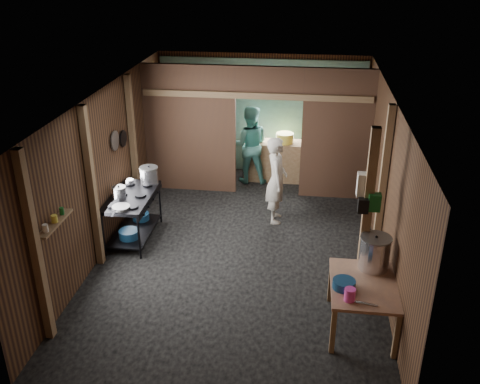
# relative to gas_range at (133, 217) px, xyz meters

# --- Properties ---
(floor) EXTENTS (4.50, 7.00, 0.00)m
(floor) POSITION_rel_gas_range_xyz_m (1.88, -0.03, -0.41)
(floor) COLOR black
(floor) RESTS_ON ground
(ceiling) EXTENTS (4.50, 7.00, 0.00)m
(ceiling) POSITION_rel_gas_range_xyz_m (1.88, -0.03, 2.19)
(ceiling) COLOR #464646
(ceiling) RESTS_ON ground
(wall_back) EXTENTS (4.50, 0.00, 2.60)m
(wall_back) POSITION_rel_gas_range_xyz_m (1.88, 3.47, 0.89)
(wall_back) COLOR brown
(wall_back) RESTS_ON ground
(wall_front) EXTENTS (4.50, 0.00, 2.60)m
(wall_front) POSITION_rel_gas_range_xyz_m (1.88, -3.53, 0.89)
(wall_front) COLOR brown
(wall_front) RESTS_ON ground
(wall_left) EXTENTS (0.00, 7.00, 2.60)m
(wall_left) POSITION_rel_gas_range_xyz_m (-0.37, -0.03, 0.89)
(wall_left) COLOR brown
(wall_left) RESTS_ON ground
(wall_right) EXTENTS (0.00, 7.00, 2.60)m
(wall_right) POSITION_rel_gas_range_xyz_m (4.13, -0.03, 0.89)
(wall_right) COLOR brown
(wall_right) RESTS_ON ground
(partition_left) EXTENTS (1.85, 0.10, 2.60)m
(partition_left) POSITION_rel_gas_range_xyz_m (0.55, 2.17, 0.89)
(partition_left) COLOR #553421
(partition_left) RESTS_ON floor
(partition_right) EXTENTS (1.35, 0.10, 2.60)m
(partition_right) POSITION_rel_gas_range_xyz_m (3.46, 2.17, 0.89)
(partition_right) COLOR #553421
(partition_right) RESTS_ON floor
(partition_header) EXTENTS (1.30, 0.10, 0.60)m
(partition_header) POSITION_rel_gas_range_xyz_m (2.13, 2.17, 1.89)
(partition_header) COLOR #553421
(partition_header) RESTS_ON wall_back
(turquoise_panel) EXTENTS (4.40, 0.06, 2.50)m
(turquoise_panel) POSITION_rel_gas_range_xyz_m (1.88, 3.41, 0.84)
(turquoise_panel) COLOR #669B97
(turquoise_panel) RESTS_ON wall_back
(back_counter) EXTENTS (1.20, 0.50, 0.85)m
(back_counter) POSITION_rel_gas_range_xyz_m (2.18, 2.92, 0.01)
(back_counter) COLOR #9A8159
(back_counter) RESTS_ON floor
(wall_clock) EXTENTS (0.20, 0.03, 0.20)m
(wall_clock) POSITION_rel_gas_range_xyz_m (2.13, 3.37, 1.49)
(wall_clock) COLOR white
(wall_clock) RESTS_ON wall_back
(post_left_a) EXTENTS (0.10, 0.12, 2.60)m
(post_left_a) POSITION_rel_gas_range_xyz_m (-0.30, -2.63, 0.89)
(post_left_a) COLOR #9A8159
(post_left_a) RESTS_ON floor
(post_left_b) EXTENTS (0.10, 0.12, 2.60)m
(post_left_b) POSITION_rel_gas_range_xyz_m (-0.30, -0.83, 0.89)
(post_left_b) COLOR #9A8159
(post_left_b) RESTS_ON floor
(post_left_c) EXTENTS (0.10, 0.12, 2.60)m
(post_left_c) POSITION_rel_gas_range_xyz_m (-0.30, 1.17, 0.89)
(post_left_c) COLOR #9A8159
(post_left_c) RESTS_ON floor
(post_right) EXTENTS (0.10, 0.12, 2.60)m
(post_right) POSITION_rel_gas_range_xyz_m (4.06, -0.23, 0.89)
(post_right) COLOR #9A8159
(post_right) RESTS_ON floor
(post_free) EXTENTS (0.12, 0.12, 2.60)m
(post_free) POSITION_rel_gas_range_xyz_m (3.73, -1.33, 0.89)
(post_free) COLOR #9A8159
(post_free) RESTS_ON floor
(cross_beam) EXTENTS (4.40, 0.12, 0.12)m
(cross_beam) POSITION_rel_gas_range_xyz_m (1.88, 2.12, 1.64)
(cross_beam) COLOR #9A8159
(cross_beam) RESTS_ON wall_left
(pan_lid_big) EXTENTS (0.03, 0.34, 0.34)m
(pan_lid_big) POSITION_rel_gas_range_xyz_m (-0.33, 0.37, 1.24)
(pan_lid_big) COLOR slate
(pan_lid_big) RESTS_ON wall_left
(pan_lid_small) EXTENTS (0.03, 0.30, 0.30)m
(pan_lid_small) POSITION_rel_gas_range_xyz_m (-0.33, 0.77, 1.14)
(pan_lid_small) COLOR black
(pan_lid_small) RESTS_ON wall_left
(wall_shelf) EXTENTS (0.14, 0.80, 0.03)m
(wall_shelf) POSITION_rel_gas_range_xyz_m (-0.27, -2.13, 0.99)
(wall_shelf) COLOR #9A8159
(wall_shelf) RESTS_ON wall_left
(jar_white) EXTENTS (0.07, 0.07, 0.10)m
(jar_white) POSITION_rel_gas_range_xyz_m (-0.27, -2.38, 1.05)
(jar_white) COLOR white
(jar_white) RESTS_ON wall_shelf
(jar_yellow) EXTENTS (0.08, 0.08, 0.10)m
(jar_yellow) POSITION_rel_gas_range_xyz_m (-0.27, -2.13, 1.05)
(jar_yellow) COLOR #F5E14A
(jar_yellow) RESTS_ON wall_shelf
(jar_green) EXTENTS (0.06, 0.06, 0.10)m
(jar_green) POSITION_rel_gas_range_xyz_m (-0.27, -1.91, 1.05)
(jar_green) COLOR #135F22
(jar_green) RESTS_ON wall_shelf
(bag_white) EXTENTS (0.22, 0.15, 0.32)m
(bag_white) POSITION_rel_gas_range_xyz_m (3.68, -1.25, 1.37)
(bag_white) COLOR white
(bag_white) RESTS_ON post_free
(bag_green) EXTENTS (0.16, 0.12, 0.24)m
(bag_green) POSITION_rel_gas_range_xyz_m (3.80, -1.39, 1.19)
(bag_green) COLOR #135F22
(bag_green) RESTS_ON post_free
(bag_black) EXTENTS (0.14, 0.10, 0.20)m
(bag_black) POSITION_rel_gas_range_xyz_m (3.66, -1.41, 1.14)
(bag_black) COLOR black
(bag_black) RESTS_ON post_free
(gas_range) EXTENTS (0.71, 1.39, 0.82)m
(gas_range) POSITION_rel_gas_range_xyz_m (0.00, 0.00, 0.00)
(gas_range) COLOR black
(gas_range) RESTS_ON floor
(prep_table) EXTENTS (0.85, 1.16, 0.69)m
(prep_table) POSITION_rel_gas_range_xyz_m (3.71, -1.93, -0.07)
(prep_table) COLOR tan
(prep_table) RESTS_ON floor
(stove_pot_large) EXTENTS (0.34, 0.34, 0.33)m
(stove_pot_large) POSITION_rel_gas_range_xyz_m (0.17, 0.53, 0.55)
(stove_pot_large) COLOR silver
(stove_pot_large) RESTS_ON gas_range
(stove_pot_med) EXTENTS (0.26, 0.26, 0.21)m
(stove_pot_med) POSITION_rel_gas_range_xyz_m (-0.17, -0.09, 0.49)
(stove_pot_med) COLOR silver
(stove_pot_med) RESTS_ON gas_range
(stove_saucepan) EXTENTS (0.14, 0.14, 0.09)m
(stove_saucepan) POSITION_rel_gas_range_xyz_m (-0.17, 0.45, 0.45)
(stove_saucepan) COLOR silver
(stove_saucepan) RESTS_ON gas_range
(frying_pan) EXTENTS (0.36, 0.55, 0.07)m
(frying_pan) POSITION_rel_gas_range_xyz_m (0.00, -0.51, 0.43)
(frying_pan) COLOR slate
(frying_pan) RESTS_ON gas_range
(blue_tub_front) EXTENTS (0.34, 0.34, 0.14)m
(blue_tub_front) POSITION_rel_gas_range_xyz_m (0.00, -0.27, -0.18)
(blue_tub_front) COLOR navy
(blue_tub_front) RESTS_ON gas_range
(blue_tub_back) EXTENTS (0.30, 0.30, 0.12)m
(blue_tub_back) POSITION_rel_gas_range_xyz_m (0.00, 0.39, -0.19)
(blue_tub_back) COLOR navy
(blue_tub_back) RESTS_ON gas_range
(stock_pot) EXTENTS (0.55, 0.55, 0.49)m
(stock_pot) POSITION_rel_gas_range_xyz_m (3.86, -1.53, 0.50)
(stock_pot) COLOR silver
(stock_pot) RESTS_ON prep_table
(wash_basin) EXTENTS (0.39, 0.39, 0.11)m
(wash_basin) POSITION_rel_gas_range_xyz_m (3.45, -2.05, 0.33)
(wash_basin) COLOR navy
(wash_basin) RESTS_ON prep_table
(pink_bucket) EXTENTS (0.17, 0.17, 0.17)m
(pink_bucket) POSITION_rel_gas_range_xyz_m (3.50, -2.31, 0.36)
(pink_bucket) COLOR #F746B5
(pink_bucket) RESTS_ON prep_table
(knife) EXTENTS (0.30, 0.09, 0.01)m
(knife) POSITION_rel_gas_range_xyz_m (3.70, -2.36, 0.28)
(knife) COLOR silver
(knife) RESTS_ON prep_table
(yellow_tub) EXTENTS (0.37, 0.37, 0.20)m
(yellow_tub) POSITION_rel_gas_range_xyz_m (2.43, 2.92, 0.54)
(yellow_tub) COLOR #F5E14A
(yellow_tub) RESTS_ON back_counter
(red_cup) EXTENTS (0.11, 0.11, 0.13)m
(red_cup) POSITION_rel_gas_range_xyz_m (1.79, 2.92, 0.50)
(red_cup) COLOR maroon
(red_cup) RESTS_ON back_counter
(cook) EXTENTS (0.43, 0.62, 1.61)m
(cook) POSITION_rel_gas_range_xyz_m (2.38, 1.00, 0.40)
(cook) COLOR beige
(cook) RESTS_ON floor
(worker_back) EXTENTS (0.85, 0.68, 1.66)m
(worker_back) POSITION_rel_gas_range_xyz_m (1.70, 2.74, 0.42)
(worker_back) COLOR #51A298
(worker_back) RESTS_ON floor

